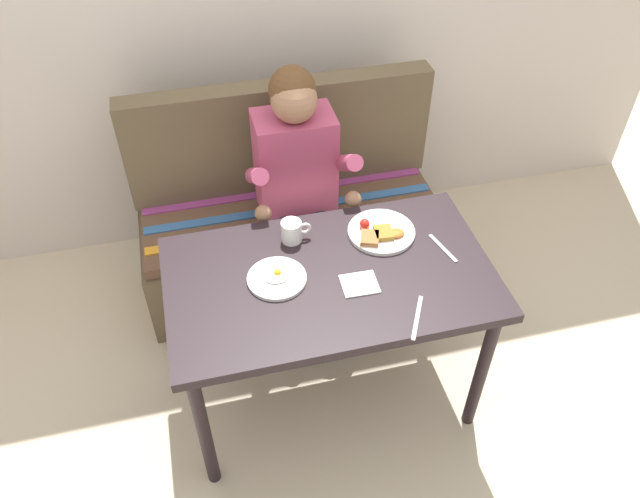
# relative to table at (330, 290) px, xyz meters

# --- Properties ---
(ground_plane) EXTENTS (8.00, 8.00, 0.00)m
(ground_plane) POSITION_rel_table_xyz_m (0.00, 0.00, -0.65)
(ground_plane) COLOR beige
(table) EXTENTS (1.20, 0.70, 0.73)m
(table) POSITION_rel_table_xyz_m (0.00, 0.00, 0.00)
(table) COLOR black
(table) RESTS_ON ground
(couch) EXTENTS (1.44, 0.56, 1.00)m
(couch) POSITION_rel_table_xyz_m (0.00, 0.76, -0.32)
(couch) COLOR brown
(couch) RESTS_ON ground
(person) EXTENTS (0.45, 0.61, 1.21)m
(person) POSITION_rel_table_xyz_m (0.01, 0.59, 0.09)
(person) COLOR #AD4364
(person) RESTS_ON ground
(plate_breakfast) EXTENTS (0.26, 0.26, 0.05)m
(plate_breakfast) POSITION_rel_table_xyz_m (0.25, 0.16, 0.09)
(plate_breakfast) COLOR white
(plate_breakfast) RESTS_ON table
(plate_eggs) EXTENTS (0.22, 0.22, 0.04)m
(plate_eggs) POSITION_rel_table_xyz_m (-0.19, 0.02, 0.09)
(plate_eggs) COLOR white
(plate_eggs) RESTS_ON table
(coffee_mug) EXTENTS (0.12, 0.08, 0.09)m
(coffee_mug) POSITION_rel_table_xyz_m (-0.09, 0.22, 0.13)
(coffee_mug) COLOR white
(coffee_mug) RESTS_ON table
(napkin) EXTENTS (0.13, 0.12, 0.01)m
(napkin) POSITION_rel_table_xyz_m (0.09, -0.08, 0.09)
(napkin) COLOR silver
(napkin) RESTS_ON table
(fork) EXTENTS (0.06, 0.17, 0.00)m
(fork) POSITION_rel_table_xyz_m (0.45, 0.03, 0.08)
(fork) COLOR silver
(fork) RESTS_ON table
(knife) EXTENTS (0.11, 0.18, 0.00)m
(knife) POSITION_rel_table_xyz_m (0.24, -0.27, 0.08)
(knife) COLOR silver
(knife) RESTS_ON table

